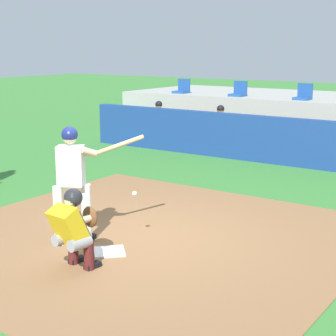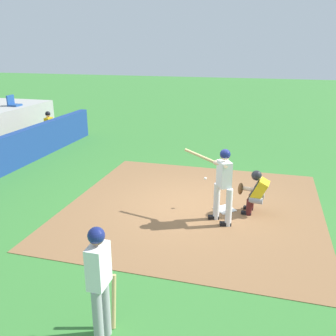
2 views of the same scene
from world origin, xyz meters
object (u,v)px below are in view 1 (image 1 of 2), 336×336
(catcher_crouched, at_px, (74,226))
(dugout_player_1, at_px, (218,127))
(stadium_seat_2, at_px, (303,95))
(home_plate, at_px, (109,252))
(batter_at_plate, at_px, (73,178))
(stadium_seat_0, at_px, (182,89))
(stadium_seat_1, at_px, (239,92))
(dugout_player_0, at_px, (156,121))

(catcher_crouched, height_order, dugout_player_1, dugout_player_1)
(stadium_seat_2, bearing_deg, home_plate, -83.92)
(batter_at_plate, bearing_deg, stadium_seat_0, 114.96)
(home_plate, relative_size, stadium_seat_2, 0.92)
(stadium_seat_0, distance_m, stadium_seat_2, 4.33)
(dugout_player_1, bearing_deg, catcher_crouched, -72.20)
(catcher_crouched, distance_m, stadium_seat_1, 11.40)
(catcher_crouched, relative_size, stadium_seat_1, 3.39)
(batter_at_plate, height_order, dugout_player_1, batter_at_plate)
(home_plate, distance_m, dugout_player_1, 8.65)
(dugout_player_0, relative_size, stadium_seat_1, 2.71)
(batter_at_plate, xyz_separation_m, stadium_seat_2, (-0.40, 10.17, 0.50))
(batter_at_plate, height_order, stadium_seat_0, stadium_seat_0)
(home_plate, distance_m, batter_at_plate, 1.22)
(catcher_crouched, bearing_deg, dugout_player_1, 107.80)
(stadium_seat_0, bearing_deg, batter_at_plate, -65.04)
(catcher_crouched, xyz_separation_m, stadium_seat_2, (-1.10, 10.89, 0.93))
(catcher_crouched, bearing_deg, stadium_seat_2, 95.75)
(batter_at_plate, xyz_separation_m, stadium_seat_1, (-2.57, 10.17, 0.50))
(batter_at_plate, distance_m, dugout_player_0, 9.23)
(stadium_seat_1, bearing_deg, batter_at_plate, -75.84)
(dugout_player_0, bearing_deg, batter_at_plate, -61.86)
(home_plate, bearing_deg, dugout_player_1, 109.15)
(stadium_seat_0, bearing_deg, stadium_seat_1, 0.00)
(dugout_player_0, distance_m, stadium_seat_1, 2.84)
(stadium_seat_2, bearing_deg, stadium_seat_1, 180.00)
(batter_at_plate, height_order, stadium_seat_1, stadium_seat_1)
(dugout_player_0, xyz_separation_m, stadium_seat_1, (1.78, 2.03, 0.86))
(dugout_player_1, height_order, stadium_seat_0, stadium_seat_0)
(home_plate, xyz_separation_m, dugout_player_0, (-5.03, 8.14, 0.65))
(dugout_player_0, relative_size, stadium_seat_2, 2.71)
(catcher_crouched, bearing_deg, home_plate, 91.06)
(batter_at_plate, xyz_separation_m, stadium_seat_0, (-4.73, 10.17, 0.50))
(stadium_seat_1, distance_m, stadium_seat_2, 2.17)
(batter_at_plate, bearing_deg, catcher_crouched, -45.89)
(home_plate, relative_size, stadium_seat_1, 0.92)
(stadium_seat_2, bearing_deg, stadium_seat_0, 180.00)
(stadium_seat_0, distance_m, stadium_seat_1, 2.17)
(batter_at_plate, relative_size, catcher_crouched, 1.11)
(stadium_seat_1, xyz_separation_m, stadium_seat_2, (2.17, 0.00, 0.00))
(home_plate, xyz_separation_m, catcher_crouched, (0.01, -0.71, 0.58))
(dugout_player_0, height_order, stadium_seat_1, stadium_seat_1)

